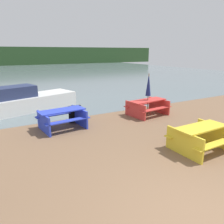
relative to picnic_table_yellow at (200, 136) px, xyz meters
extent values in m
cube|color=slate|center=(-2.44, 30.21, -0.47)|extent=(60.00, 50.00, 0.00)
cube|color=#284723|center=(-2.44, 50.21, 1.53)|extent=(80.00, 1.60, 4.00)
cube|color=yellow|center=(0.00, 0.00, 0.29)|extent=(1.75, 0.72, 0.04)
cube|color=yellow|center=(0.01, -0.55, -0.06)|extent=(1.75, 0.30, 0.04)
cube|color=yellow|center=(-0.01, 0.55, -0.06)|extent=(1.75, 0.30, 0.04)
cube|color=yellow|center=(-0.73, -0.01, -0.10)|extent=(0.09, 1.38, 0.74)
cube|color=yellow|center=(0.73, 0.01, -0.10)|extent=(0.09, 1.38, 0.74)
cube|color=red|center=(1.05, 3.95, 0.26)|extent=(1.94, 0.89, 0.04)
cube|color=red|center=(1.11, 3.41, -0.05)|extent=(1.90, 0.47, 0.04)
cube|color=red|center=(1.00, 4.50, -0.05)|extent=(1.90, 0.47, 0.04)
cube|color=red|center=(0.26, 3.87, -0.11)|extent=(0.21, 1.38, 0.71)
cube|color=red|center=(1.85, 4.04, -0.11)|extent=(0.21, 1.38, 0.71)
cube|color=blue|center=(-3.16, 4.11, 0.29)|extent=(1.86, 0.86, 0.04)
cube|color=blue|center=(-3.11, 3.56, -0.01)|extent=(1.82, 0.44, 0.04)
cube|color=blue|center=(-3.21, 4.66, -0.01)|extent=(1.82, 0.44, 0.04)
cube|color=blue|center=(-3.92, 4.04, -0.10)|extent=(0.20, 1.38, 0.73)
cube|color=blue|center=(-2.40, 4.18, -0.10)|extent=(0.20, 1.38, 0.73)
cylinder|color=brown|center=(1.05, 3.95, 0.55)|extent=(0.04, 0.04, 2.03)
cone|color=navy|center=(1.05, 3.95, 1.03)|extent=(0.25, 0.25, 1.07)
cube|color=silver|center=(-3.75, 7.83, -0.08)|extent=(5.04, 2.89, 0.77)
cube|color=navy|center=(-4.57, 7.59, 0.59)|extent=(2.34, 1.68, 0.57)
cube|color=black|center=(-2.44, 4.61, -0.09)|extent=(0.55, 0.08, 0.75)
camera|label=1|loc=(-5.55, -4.17, 2.56)|focal=35.00mm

